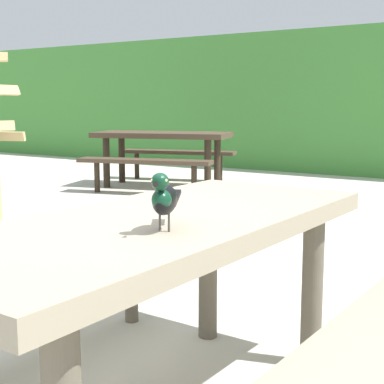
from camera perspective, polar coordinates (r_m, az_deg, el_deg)
The scene contains 3 objects.
picnic_table_foreground at distance 2.02m, azimuth -3.10°, elevation -7.50°, with size 1.74×1.83×0.74m.
bird_grackle at distance 1.71m, azimuth -2.79°, elevation -0.60°, with size 0.14×0.27×0.18m.
picnic_table_mid_right at distance 7.80m, azimuth -2.96°, elevation 4.58°, with size 2.13×2.11×0.74m.
Camera 1 is at (1.46, -1.56, 1.12)m, focal length 53.96 mm.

